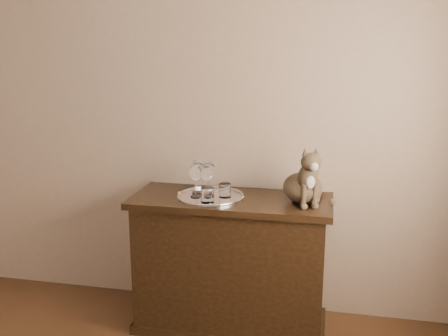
# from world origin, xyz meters

# --- Properties ---
(wall_back) EXTENTS (4.00, 0.10, 2.70)m
(wall_back) POSITION_xyz_m (0.00, 2.25, 1.35)
(wall_back) COLOR tan
(wall_back) RESTS_ON ground
(sideboard) EXTENTS (1.20, 0.50, 0.85)m
(sideboard) POSITION_xyz_m (0.60, 1.94, 0.42)
(sideboard) COLOR black
(sideboard) RESTS_ON ground
(tray) EXTENTS (0.40, 0.40, 0.01)m
(tray) POSITION_xyz_m (0.48, 1.91, 0.85)
(tray) COLOR white
(tray) RESTS_ON sideboard
(wine_glass_a) EXTENTS (0.08, 0.08, 0.21)m
(wine_glass_a) POSITION_xyz_m (0.38, 1.97, 0.96)
(wine_glass_a) COLOR white
(wine_glass_a) RESTS_ON tray
(wine_glass_b) EXTENTS (0.08, 0.08, 0.20)m
(wine_glass_b) POSITION_xyz_m (0.45, 1.99, 0.96)
(wine_glass_b) COLOR white
(wine_glass_b) RESTS_ON tray
(wine_glass_c) EXTENTS (0.07, 0.07, 0.20)m
(wine_glass_c) POSITION_xyz_m (0.39, 1.89, 0.96)
(wine_glass_c) COLOR silver
(wine_glass_c) RESTS_ON tray
(wine_glass_d) EXTENTS (0.07, 0.07, 0.18)m
(wine_glass_d) POSITION_xyz_m (0.45, 1.93, 0.95)
(wine_glass_d) COLOR white
(wine_glass_d) RESTS_ON tray
(tumbler_b) EXTENTS (0.08, 0.08, 0.09)m
(tumbler_b) POSITION_xyz_m (0.49, 1.79, 0.90)
(tumbler_b) COLOR silver
(tumbler_b) RESTS_ON tray
(tumbler_c) EXTENTS (0.07, 0.07, 0.08)m
(tumbler_c) POSITION_xyz_m (0.57, 1.92, 0.90)
(tumbler_c) COLOR silver
(tumbler_c) RESTS_ON tray
(cat) EXTENTS (0.43, 0.42, 0.34)m
(cat) POSITION_xyz_m (1.02, 1.94, 1.02)
(cat) COLOR #4A382C
(cat) RESTS_ON sideboard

